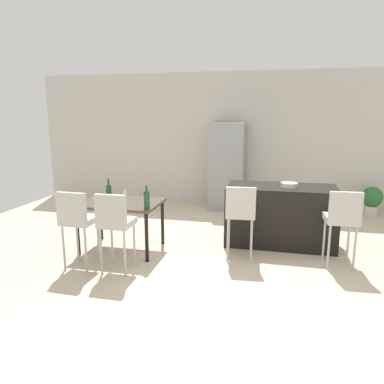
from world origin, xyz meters
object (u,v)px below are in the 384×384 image
dining_chair_near (77,218)px  potted_plant (372,199)px  refrigerator (227,166)px  dining_table (121,207)px  bar_chair_middle (342,217)px  bar_chair_left (241,211)px  fruit_bowl (289,185)px  wine_glass_left (124,191)px  wine_bottle_right (147,200)px  wine_bottle_near (109,193)px  kitchen_island (280,215)px  dining_chair_far (115,220)px

dining_chair_near → potted_plant: dining_chair_near is taller
refrigerator → dining_table: bearing=-112.7°
bar_chair_middle → potted_plant: bearing=70.0°
dining_chair_near → refrigerator: size_ratio=0.57×
bar_chair_left → refrigerator: 2.87m
fruit_bowl → wine_glass_left: bearing=-166.0°
fruit_bowl → dining_table: bearing=-162.8°
dining_table → wine_bottle_right: 0.62m
fruit_bowl → wine_bottle_near: bearing=-163.6°
fruit_bowl → bar_chair_middle: bearing=-47.3°
refrigerator → potted_plant: (2.90, -0.01, -0.57)m
kitchen_island → potted_plant: size_ratio=2.75×
dining_table → dining_chair_near: (-0.26, -0.78, 0.03)m
kitchen_island → dining_chair_far: (-2.04, -1.58, 0.24)m
dining_table → refrigerator: refrigerator is taller
kitchen_island → bar_chair_left: bearing=-125.3°
dining_chair_near → potted_plant: bearing=39.7°
potted_plant → dining_chair_far: bearing=-136.7°
kitchen_island → dining_chair_near: bearing=-148.3°
bar_chair_left → wine_bottle_right: wine_bottle_right is taller
kitchen_island → dining_table: size_ratio=1.42×
kitchen_island → wine_bottle_right: bearing=-148.5°
wine_bottle_near → wine_bottle_right: bearing=-21.9°
wine_bottle_near → wine_bottle_right: (0.69, -0.28, -0.00)m
wine_bottle_right → dining_table: bearing=150.4°
bar_chair_left → wine_bottle_right: (-1.24, -0.32, 0.17)m
dining_table → wine_bottle_near: (-0.18, -0.01, 0.20)m
dining_table → dining_chair_near: size_ratio=1.11×
bar_chair_left → potted_plant: size_ratio=1.75×
wine_bottle_near → refrigerator: bearing=64.5°
dining_chair_near → wine_bottle_near: bearing=83.4°
dining_chair_far → fruit_bowl: dining_chair_far is taller
bar_chair_left → dining_chair_near: size_ratio=1.00×
dining_chair_near → wine_bottle_near: (0.09, 0.77, 0.17)m
wine_bottle_near → potted_plant: (4.26, 2.84, -0.52)m
bar_chair_left → wine_glass_left: bar_chair_left is taller
kitchen_island → wine_bottle_near: bearing=-161.7°
dining_chair_far → wine_bottle_right: wine_bottle_right is taller
bar_chair_middle → wine_bottle_near: (-3.25, -0.04, 0.17)m
bar_chair_left → bar_chair_middle: same height
kitchen_island → dining_table: 2.44m
bar_chair_left → bar_chair_middle: (1.32, -0.00, 0.00)m
wine_glass_left → refrigerator: refrigerator is taller
dining_chair_near → fruit_bowl: (2.67, 1.53, 0.26)m
bar_chair_left → dining_chair_far: (-1.49, -0.81, 0.00)m
dining_table → wine_bottle_near: bearing=-175.3°
dining_chair_near → refrigerator: bearing=68.2°
dining_chair_far → fruit_bowl: bearing=35.5°
refrigerator → fruit_bowl: 2.42m
bar_chair_middle → dining_chair_far: same height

